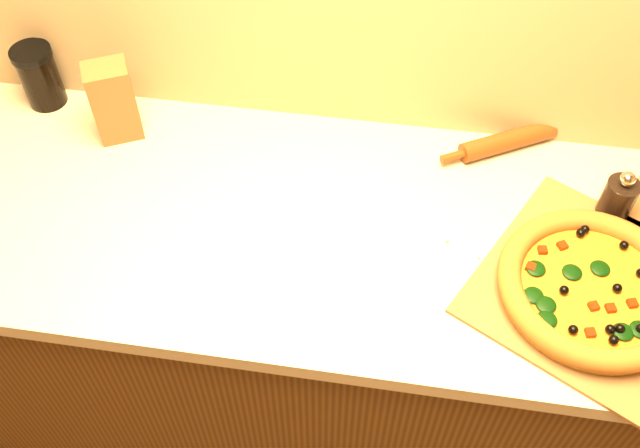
{
  "coord_description": "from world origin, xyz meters",
  "views": [
    {
      "loc": [
        0.11,
        0.5,
        2.08
      ],
      "look_at": [
        -0.03,
        1.38,
        0.96
      ],
      "focal_mm": 40.0,
      "sensor_mm": 36.0,
      "label": 1
    }
  ],
  "objects": [
    {
      "name": "dark_jar",
      "position": [
        -0.75,
        1.7,
        0.98
      ],
      "size": [
        0.1,
        0.1,
        0.15
      ],
      "color": "black",
      "rests_on": "countertop"
    },
    {
      "name": "paper_bag",
      "position": [
        -0.54,
        1.63,
        1.0
      ],
      "size": [
        0.12,
        0.11,
        0.19
      ],
      "primitive_type": "cube",
      "rotation": [
        0.0,
        0.0,
        0.46
      ],
      "color": "brown",
      "rests_on": "countertop"
    },
    {
      "name": "pizza_peel",
      "position": [
        0.52,
        1.36,
        0.9
      ],
      "size": [
        0.55,
        0.62,
        0.01
      ],
      "rotation": [
        0.0,
        0.0,
        -0.5
      ],
      "color": "brown",
      "rests_on": "countertop"
    },
    {
      "name": "cabinet",
      "position": [
        0.0,
        1.43,
        0.43
      ],
      "size": [
        2.8,
        0.65,
        0.86
      ],
      "primitive_type": "cube",
      "color": "#41250E",
      "rests_on": "ground"
    },
    {
      "name": "pepper_grinder",
      "position": [
        0.57,
        1.54,
        0.95
      ],
      "size": [
        0.07,
        0.07,
        0.13
      ],
      "color": "black",
      "rests_on": "countertop"
    },
    {
      "name": "rolling_pin",
      "position": [
        0.36,
        1.71,
        0.92
      ],
      "size": [
        0.3,
        0.18,
        0.05
      ],
      "rotation": [
        0.0,
        0.0,
        0.51
      ],
      "color": "#5D3310",
      "rests_on": "countertop"
    },
    {
      "name": "pizza",
      "position": [
        0.51,
        1.32,
        0.93
      ],
      "size": [
        0.37,
        0.37,
        0.05
      ],
      "color": "#AE7B2B",
      "rests_on": "pizza_peel"
    },
    {
      "name": "countertop",
      "position": [
        0.0,
        1.43,
        0.88
      ],
      "size": [
        2.84,
        0.68,
        0.04
      ],
      "primitive_type": "cube",
      "color": "#C0B095",
      "rests_on": "cabinet"
    }
  ]
}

